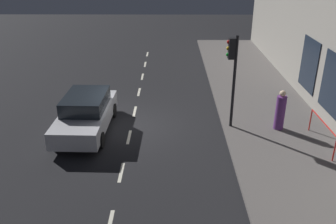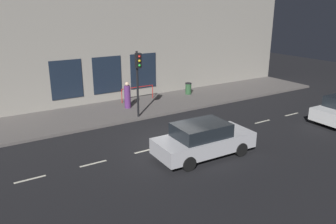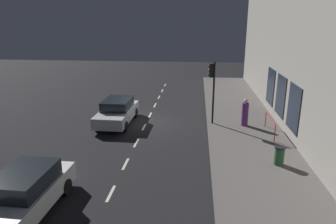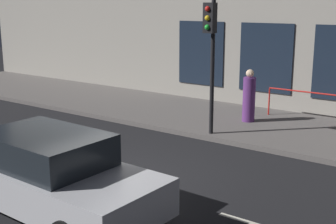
{
  "view_description": "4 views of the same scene",
  "coord_description": "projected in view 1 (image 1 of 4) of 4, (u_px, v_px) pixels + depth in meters",
  "views": [
    {
      "loc": [
        1.7,
        -14.16,
        7.1
      ],
      "look_at": [
        1.62,
        -1.24,
        1.26
      ],
      "focal_mm": 38.44,
      "sensor_mm": 36.0,
      "label": 1
    },
    {
      "loc": [
        -12.9,
        8.39,
        6.57
      ],
      "look_at": [
        1.97,
        -0.85,
        0.97
      ],
      "focal_mm": 35.84,
      "sensor_mm": 36.0,
      "label": 2
    },
    {
      "loc": [
        3.26,
        -19.27,
        6.61
      ],
      "look_at": [
        1.59,
        -1.62,
        1.24
      ],
      "focal_mm": 33.09,
      "sensor_mm": 36.0,
      "label": 3
    },
    {
      "loc": [
        -7.29,
        -7.04,
        3.98
      ],
      "look_at": [
        2.72,
        0.22,
        1.05
      ],
      "focal_mm": 49.64,
      "sensor_mm": 36.0,
      "label": 4
    }
  ],
  "objects": [
    {
      "name": "ground_plane",
      "position": [
        131.0,
        126.0,
        15.84
      ],
      "size": [
        60.0,
        60.0,
        0.0
      ],
      "primitive_type": "plane",
      "color": "black"
    },
    {
      "name": "sidewalk",
      "position": [
        273.0,
        125.0,
        15.77
      ],
      "size": [
        4.5,
        32.0,
        0.15
      ],
      "color": "#5B5654",
      "rests_on": "ground"
    },
    {
      "name": "lane_centre_line",
      "position": [
        129.0,
        137.0,
        14.92
      ],
      "size": [
        0.12,
        27.2,
        0.01
      ],
      "color": "beige",
      "rests_on": "ground"
    },
    {
      "name": "parked_car_0",
      "position": [
        86.0,
        113.0,
        15.21
      ],
      "size": [
        2.08,
        4.64,
        1.58
      ],
      "rotation": [
        0.0,
        0.0,
        3.12
      ],
      "color": "#B7B7BC",
      "rests_on": "ground"
    },
    {
      "name": "traffic_light",
      "position": [
        232.0,
        63.0,
        14.41
      ],
      "size": [
        0.47,
        0.32,
        3.93
      ],
      "color": "black",
      "rests_on": "sidewalk"
    },
    {
      "name": "pedestrian_0",
      "position": [
        280.0,
        111.0,
        15.0
      ],
      "size": [
        0.57,
        0.57,
        1.72
      ],
      "rotation": [
        0.0,
        0.0,
        2.49
      ],
      "color": "#5B2D70",
      "rests_on": "sidewalk"
    },
    {
      "name": "red_railing",
      "position": [
        323.0,
        127.0,
        13.77
      ],
      "size": [
        0.05,
        2.46,
        0.97
      ],
      "color": "red",
      "rests_on": "sidewalk"
    }
  ]
}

